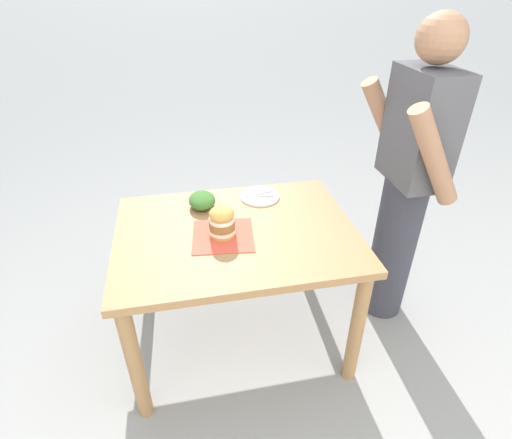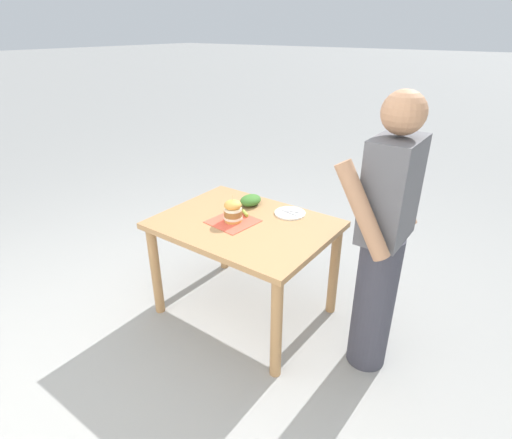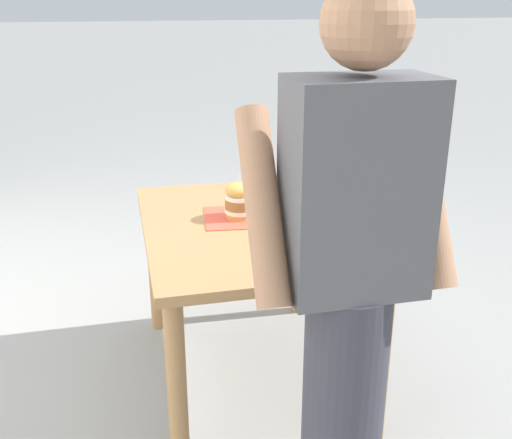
{
  "view_description": "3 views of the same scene",
  "coord_description": "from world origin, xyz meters",
  "views": [
    {
      "loc": [
        1.61,
        -0.22,
        1.84
      ],
      "look_at": [
        0.0,
        0.1,
        0.8
      ],
      "focal_mm": 28.0,
      "sensor_mm": 36.0,
      "label": 1
    },
    {
      "loc": [
        1.93,
        1.5,
        1.95
      ],
      "look_at": [
        0.0,
        0.1,
        0.8
      ],
      "focal_mm": 28.0,
      "sensor_mm": 36.0,
      "label": 2
    },
    {
      "loc": [
        0.51,
        2.28,
        1.64
      ],
      "look_at": [
        0.0,
        0.1,
        0.8
      ],
      "focal_mm": 42.0,
      "sensor_mm": 36.0,
      "label": 3
    }
  ],
  "objects": [
    {
      "name": "side_salad",
      "position": [
        -0.26,
        -0.14,
        0.79
      ],
      "size": [
        0.18,
        0.14,
        0.08
      ],
      "primitive_type": "ellipsoid",
      "color": "#386B28",
      "rests_on": "patio_table"
    },
    {
      "name": "serving_paper",
      "position": [
        0.04,
        -0.07,
        0.75
      ],
      "size": [
        0.32,
        0.32,
        0.0
      ],
      "primitive_type": "cube",
      "rotation": [
        0.0,
        0.0,
        -0.11
      ],
      "color": "#D64C38",
      "rests_on": "patio_table"
    },
    {
      "name": "patio_table",
      "position": [
        0.0,
        0.0,
        0.63
      ],
      "size": [
        0.88,
        1.17,
        0.75
      ],
      "color": "#9E7247",
      "rests_on": "ground"
    },
    {
      "name": "side_plate_with_forks",
      "position": [
        -0.3,
        0.18,
        0.75
      ],
      "size": [
        0.22,
        0.22,
        0.02
      ],
      "color": "white",
      "rests_on": "patio_table"
    },
    {
      "name": "ground_plane",
      "position": [
        0.0,
        0.0,
        0.0
      ],
      "size": [
        80.0,
        80.0,
        0.0
      ],
      "primitive_type": "plane",
      "color": "gray"
    },
    {
      "name": "pickle_spear",
      "position": [
        -0.09,
        -0.06,
        0.76
      ],
      "size": [
        0.07,
        0.08,
        0.02
      ],
      "primitive_type": "cylinder",
      "rotation": [
        0.0,
        1.57,
        0.98
      ],
      "color": "#8EA83D",
      "rests_on": "serving_paper"
    },
    {
      "name": "diner_across_table",
      "position": [
        -0.07,
        0.93,
        0.88
      ],
      "size": [
        0.55,
        0.35,
        1.69
      ],
      "color": "#33333D",
      "rests_on": "ground"
    },
    {
      "name": "sandwich",
      "position": [
        0.03,
        -0.07,
        0.83
      ],
      "size": [
        0.13,
        0.13,
        0.19
      ],
      "color": "gold",
      "rests_on": "serving_paper"
    }
  ]
}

